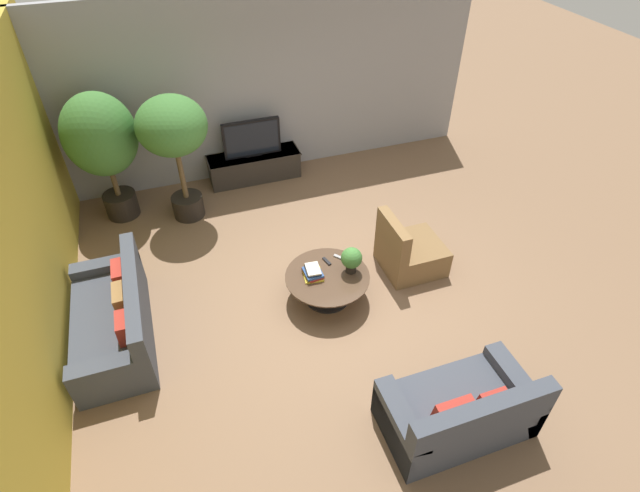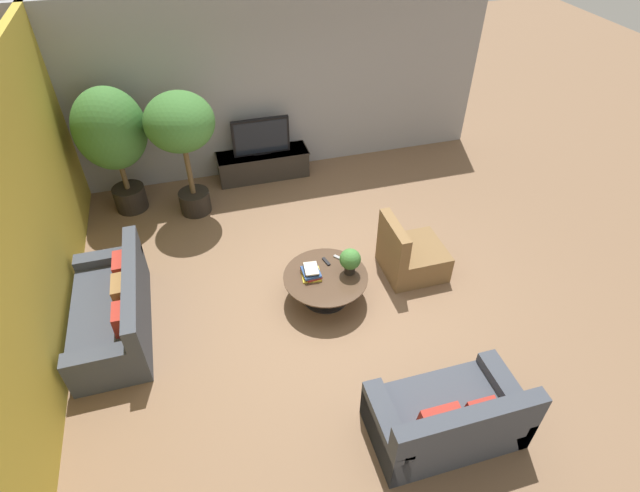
% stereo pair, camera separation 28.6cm
% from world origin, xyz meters
% --- Properties ---
extents(ground_plane, '(24.00, 24.00, 0.00)m').
position_xyz_m(ground_plane, '(0.00, 0.00, 0.00)').
color(ground_plane, brown).
extents(back_wall_stone, '(7.40, 0.12, 3.00)m').
position_xyz_m(back_wall_stone, '(0.00, 3.26, 1.50)').
color(back_wall_stone, '#939399').
rests_on(back_wall_stone, ground).
extents(side_wall_left, '(0.12, 7.40, 3.00)m').
position_xyz_m(side_wall_left, '(-3.26, 0.20, 1.50)').
color(side_wall_left, gold).
rests_on(side_wall_left, ground).
extents(media_console, '(1.57, 0.50, 0.46)m').
position_xyz_m(media_console, '(-0.29, 2.94, 0.24)').
color(media_console, '#2D2823').
rests_on(media_console, ground).
extents(television, '(0.96, 0.13, 0.62)m').
position_xyz_m(television, '(-0.29, 2.94, 0.77)').
color(television, black).
rests_on(television, media_console).
extents(coffee_table, '(1.08, 1.08, 0.39)m').
position_xyz_m(coffee_table, '(-0.08, -0.20, 0.28)').
color(coffee_table, black).
rests_on(coffee_table, ground).
extents(couch_by_wall, '(0.84, 1.83, 0.84)m').
position_xyz_m(couch_by_wall, '(-2.67, 0.00, 0.29)').
color(couch_by_wall, '#3D424C').
rests_on(couch_by_wall, ground).
extents(couch_near_entry, '(1.48, 0.84, 0.84)m').
position_xyz_m(couch_near_entry, '(0.53, -2.37, 0.28)').
color(couch_near_entry, '#3D424C').
rests_on(couch_near_entry, ground).
extents(armchair_wicker, '(0.80, 0.76, 0.86)m').
position_xyz_m(armchair_wicker, '(1.17, -0.02, 0.27)').
color(armchair_wicker, brown).
rests_on(armchair_wicker, ground).
extents(potted_palm_tall, '(1.04, 1.04, 2.01)m').
position_xyz_m(potted_palm_tall, '(-2.52, 2.59, 1.31)').
color(potted_palm_tall, black).
rests_on(potted_palm_tall, ground).
extents(potted_palm_corner, '(1.00, 1.00, 1.97)m').
position_xyz_m(potted_palm_corner, '(-1.53, 2.22, 1.42)').
color(potted_palm_corner, black).
rests_on(potted_palm_corner, ground).
extents(potted_plant_tabletop, '(0.27, 0.27, 0.36)m').
position_xyz_m(potted_plant_tabletop, '(0.23, -0.22, 0.60)').
color(potted_plant_tabletop, black).
rests_on(potted_plant_tabletop, coffee_table).
extents(book_stack, '(0.27, 0.31, 0.13)m').
position_xyz_m(book_stack, '(-0.25, -0.14, 0.45)').
color(book_stack, gold).
rests_on(book_stack, coffee_table).
extents(remote_black, '(0.08, 0.16, 0.02)m').
position_xyz_m(remote_black, '(0.00, 0.05, 0.40)').
color(remote_black, black).
rests_on(remote_black, coffee_table).
extents(remote_silver, '(0.13, 0.15, 0.02)m').
position_xyz_m(remote_silver, '(0.18, 0.07, 0.40)').
color(remote_silver, gray).
rests_on(remote_silver, coffee_table).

